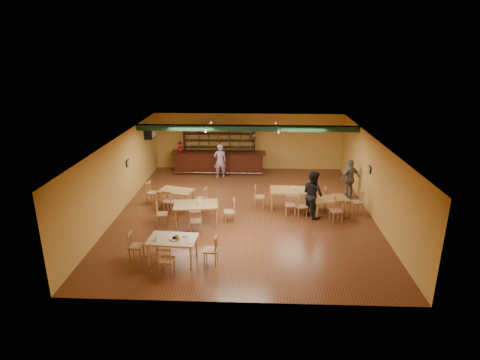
{
  "coord_description": "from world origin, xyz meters",
  "views": [
    {
      "loc": [
        0.43,
        -14.81,
        6.39
      ],
      "look_at": [
        -0.22,
        0.6,
        1.15
      ],
      "focal_mm": 29.71,
      "sensor_mm": 36.0,
      "label": 1
    }
  ],
  "objects_px": {
    "dining_table_d": "(329,206)",
    "dining_table_a": "(177,198)",
    "patron_bar": "(220,161)",
    "dining_table_b": "(290,199)",
    "bar_counter": "(219,162)",
    "dining_table_c": "(196,214)",
    "near_table": "(173,250)",
    "patron_right_a": "(313,194)"
  },
  "relations": [
    {
      "from": "dining_table_d",
      "to": "patron_bar",
      "type": "distance_m",
      "value": 6.53
    },
    {
      "from": "dining_table_a",
      "to": "patron_right_a",
      "type": "xyz_separation_m",
      "value": [
        5.51,
        -0.86,
        0.58
      ]
    },
    {
      "from": "bar_counter",
      "to": "dining_table_c",
      "type": "relative_size",
      "value": 3.03
    },
    {
      "from": "dining_table_b",
      "to": "dining_table_c",
      "type": "xyz_separation_m",
      "value": [
        -3.64,
        -1.7,
        0.0
      ]
    },
    {
      "from": "bar_counter",
      "to": "dining_table_c",
      "type": "height_order",
      "value": "bar_counter"
    },
    {
      "from": "dining_table_b",
      "to": "dining_table_d",
      "type": "relative_size",
      "value": 1.16
    },
    {
      "from": "dining_table_a",
      "to": "patron_bar",
      "type": "xyz_separation_m",
      "value": [
        1.49,
        3.8,
        0.54
      ]
    },
    {
      "from": "dining_table_a",
      "to": "dining_table_d",
      "type": "xyz_separation_m",
      "value": [
        6.22,
        -0.67,
        0.0
      ]
    },
    {
      "from": "dining_table_b",
      "to": "patron_bar",
      "type": "bearing_deg",
      "value": 132.23
    },
    {
      "from": "dining_table_c",
      "to": "near_table",
      "type": "bearing_deg",
      "value": -104.13
    },
    {
      "from": "dining_table_a",
      "to": "near_table",
      "type": "bearing_deg",
      "value": -64.97
    },
    {
      "from": "patron_bar",
      "to": "near_table",
      "type": "bearing_deg",
      "value": 74.35
    },
    {
      "from": "dining_table_d",
      "to": "dining_table_b",
      "type": "bearing_deg",
      "value": 145.5
    },
    {
      "from": "bar_counter",
      "to": "dining_table_b",
      "type": "relative_size",
      "value": 3.03
    },
    {
      "from": "dining_table_b",
      "to": "patron_bar",
      "type": "xyz_separation_m",
      "value": [
        -3.22,
        3.86,
        0.48
      ]
    },
    {
      "from": "dining_table_d",
      "to": "near_table",
      "type": "bearing_deg",
      "value": -157.22
    },
    {
      "from": "patron_right_a",
      "to": "dining_table_c",
      "type": "bearing_deg",
      "value": 68.4
    },
    {
      "from": "dining_table_c",
      "to": "bar_counter",
      "type": "bearing_deg",
      "value": 80.04
    },
    {
      "from": "dining_table_a",
      "to": "near_table",
      "type": "xyz_separation_m",
      "value": [
        0.77,
        -4.49,
        0.05
      ]
    },
    {
      "from": "bar_counter",
      "to": "dining_table_d",
      "type": "distance_m",
      "value": 7.21
    },
    {
      "from": "dining_table_a",
      "to": "near_table",
      "type": "height_order",
      "value": "near_table"
    },
    {
      "from": "dining_table_d",
      "to": "dining_table_a",
      "type": "bearing_deg",
      "value": 161.6
    },
    {
      "from": "dining_table_c",
      "to": "dining_table_d",
      "type": "xyz_separation_m",
      "value": [
        5.14,
        1.08,
        -0.06
      ]
    },
    {
      "from": "bar_counter",
      "to": "dining_table_a",
      "type": "relative_size",
      "value": 3.55
    },
    {
      "from": "dining_table_a",
      "to": "near_table",
      "type": "distance_m",
      "value": 4.56
    },
    {
      "from": "dining_table_d",
      "to": "near_table",
      "type": "height_order",
      "value": "near_table"
    },
    {
      "from": "dining_table_b",
      "to": "dining_table_a",
      "type": "bearing_deg",
      "value": -178.29
    },
    {
      "from": "patron_right_a",
      "to": "near_table",
      "type": "bearing_deg",
      "value": 94.38
    },
    {
      "from": "dining_table_a",
      "to": "dining_table_b",
      "type": "distance_m",
      "value": 4.71
    },
    {
      "from": "bar_counter",
      "to": "patron_right_a",
      "type": "bearing_deg",
      "value": -52.7
    },
    {
      "from": "patron_bar",
      "to": "dining_table_b",
      "type": "bearing_deg",
      "value": 119.2
    },
    {
      "from": "dining_table_a",
      "to": "patron_bar",
      "type": "bearing_deg",
      "value": 83.96
    },
    {
      "from": "bar_counter",
      "to": "patron_right_a",
      "type": "height_order",
      "value": "patron_right_a"
    },
    {
      "from": "dining_table_a",
      "to": "patron_bar",
      "type": "relative_size",
      "value": 0.78
    },
    {
      "from": "dining_table_c",
      "to": "dining_table_d",
      "type": "distance_m",
      "value": 5.26
    },
    {
      "from": "dining_table_a",
      "to": "dining_table_c",
      "type": "height_order",
      "value": "dining_table_c"
    },
    {
      "from": "near_table",
      "to": "bar_counter",
      "type": "bearing_deg",
      "value": 90.18
    },
    {
      "from": "dining_table_b",
      "to": "near_table",
      "type": "relative_size",
      "value": 1.11
    },
    {
      "from": "dining_table_b",
      "to": "bar_counter",
      "type": "bearing_deg",
      "value": 128.17
    },
    {
      "from": "bar_counter",
      "to": "dining_table_b",
      "type": "bearing_deg",
      "value": -54.21
    },
    {
      "from": "patron_right_a",
      "to": "dining_table_b",
      "type": "bearing_deg",
      "value": 11.92
    },
    {
      "from": "patron_bar",
      "to": "dining_table_a",
      "type": "bearing_deg",
      "value": 57.94
    }
  ]
}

